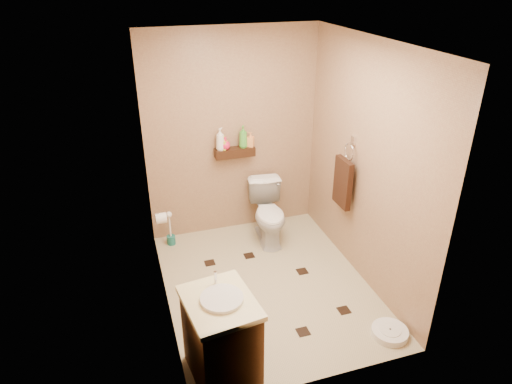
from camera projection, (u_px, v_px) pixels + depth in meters
name	position (u px, v px, depth m)	size (l,w,h in m)	color
ground	(267.00, 285.00, 4.68)	(2.50, 2.50, 0.00)	#C1B48D
wall_back	(233.00, 135.00, 5.21)	(2.00, 0.04, 2.40)	#A07D5B
wall_front	(328.00, 254.00, 3.08)	(2.00, 0.04, 2.40)	#A07D5B
wall_left	(157.00, 194.00, 3.87)	(0.04, 2.50, 2.40)	#A07D5B
wall_right	(366.00, 166.00, 4.41)	(0.04, 2.50, 2.40)	#A07D5B
ceiling	(270.00, 42.00, 3.60)	(2.00, 2.50, 0.02)	silver
wall_shelf	(235.00, 152.00, 5.22)	(0.46, 0.14, 0.10)	#321C0D
floor_accents	(273.00, 286.00, 4.66)	(1.16, 1.40, 0.01)	black
toilet	(269.00, 213.00, 5.32)	(0.39, 0.68, 0.70)	white
vanity	(221.00, 337.00, 3.51)	(0.57, 0.66, 0.86)	brown
bathroom_scale	(390.00, 332.00, 4.04)	(0.35, 0.35, 0.06)	white
toilet_brush	(171.00, 233.00, 5.30)	(0.10, 0.10, 0.43)	#1A6B62
towel_ring	(343.00, 181.00, 4.72)	(0.12, 0.30, 0.76)	silver
toilet_paper	(161.00, 218.00, 4.71)	(0.12, 0.11, 0.12)	white
bottle_a	(220.00, 139.00, 5.09)	(0.10, 0.10, 0.25)	white
bottle_b	(224.00, 143.00, 5.13)	(0.07, 0.07, 0.16)	yellow
bottle_c	(225.00, 143.00, 5.13)	(0.11, 0.11, 0.14)	#F31C4C
bottle_d	(243.00, 137.00, 5.17)	(0.10, 0.10, 0.26)	green
bottle_e	(250.00, 139.00, 5.21)	(0.08, 0.08, 0.17)	#F79852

